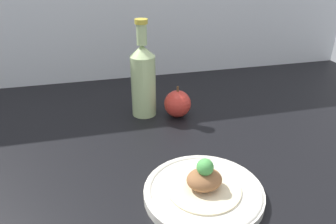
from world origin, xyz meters
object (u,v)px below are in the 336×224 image
plated_food (204,181)px  apple (178,104)px  plate (204,192)px  cider_bottle (143,78)px

plated_food → apple: apple is taller
plate → plated_food: (0.00, 0.00, 2.74)cm
plate → apple: 35.05cm
plate → plated_food: size_ratio=1.62×
plated_food → apple: 34.94cm
plate → plated_food: plated_food is taller
plated_food → apple: (4.25, 34.68, -0.00)cm
apple → plated_food: bearing=-97.0°
plated_food → cider_bottle: bearing=97.2°
plated_food → plate: bearing=0.0°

